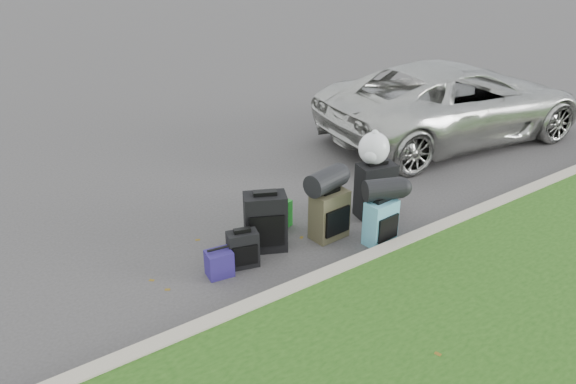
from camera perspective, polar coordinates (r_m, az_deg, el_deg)
ground at (r=7.15m, az=1.58°, el=-4.34°), size 120.00×120.00×0.00m
curb at (r=6.46m, az=6.93°, el=-7.37°), size 120.00×0.18×0.15m
suv at (r=10.60m, az=16.56°, el=8.83°), size 5.25×2.96×1.38m
suitcase_small_black at (r=6.45m, az=-4.61°, el=-5.81°), size 0.39×0.28×0.44m
suitcase_large_black_left at (r=6.69m, az=-2.31°, el=-3.06°), size 0.58×0.49×0.72m
suitcase_olive at (r=6.97m, az=4.22°, el=-2.32°), size 0.47×0.31×0.62m
suitcase_teal at (r=6.94m, az=9.38°, el=-3.05°), size 0.41×0.26×0.56m
suitcase_large_black_right at (r=7.54m, az=8.86°, el=0.19°), size 0.55×0.40×0.74m
tote_green at (r=7.24m, az=-1.09°, el=-2.30°), size 0.38×0.34×0.36m
tote_navy at (r=6.34m, az=-7.00°, el=-7.21°), size 0.31×0.26×0.30m
duffel_left at (r=6.79m, az=3.90°, el=1.18°), size 0.58×0.40×0.29m
duffel_right at (r=6.81m, az=9.69°, el=0.27°), size 0.54×0.42×0.26m
trash_bag at (r=7.35m, az=8.72°, el=4.41°), size 0.41×0.41×0.41m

